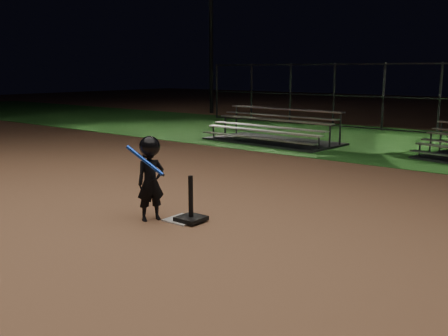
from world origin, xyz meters
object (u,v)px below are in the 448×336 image
home_plate (183,220)px  child_batter (150,176)px  light_pole_left (210,16)px  batting_tee (191,213)px  bleacher_left (272,136)px

home_plate → child_batter: 0.81m
home_plate → light_pole_left: bearing=128.8°
batting_tee → home_plate: bearing=-173.2°
light_pole_left → batting_tee: bearing=-50.8°
child_batter → light_pole_left: (-11.62, 15.21, 4.27)m
light_pole_left → child_batter: bearing=-52.6°
bleacher_left → batting_tee: bearing=-61.2°
batting_tee → light_pole_left: light_pole_left is taller
child_batter → light_pole_left: 19.61m
batting_tee → bleacher_left: bleacher_left is taller
batting_tee → bleacher_left: (-3.63, 7.76, 0.07)m
home_plate → child_batter: (-0.38, -0.27, 0.66)m
child_batter → bleacher_left: bearing=45.2°
home_plate → child_batter: bearing=-145.0°
child_batter → light_pole_left: light_pole_left is taller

